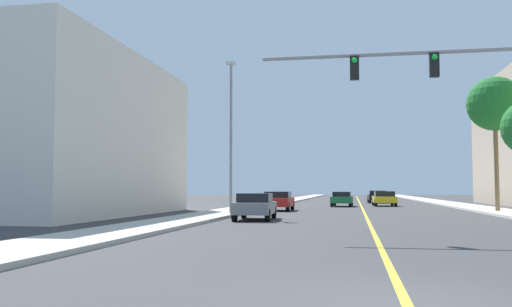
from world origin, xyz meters
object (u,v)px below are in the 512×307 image
at_px(street_lamp, 231,129).
at_px(car_green, 342,199).
at_px(car_yellow, 384,198).
at_px(palm_far, 495,104).
at_px(car_gray, 255,206).
at_px(car_black, 377,196).
at_px(traffic_signal_mast, 496,86).
at_px(car_red, 278,201).

height_order(street_lamp, car_green, street_lamp).
bearing_deg(car_yellow, palm_far, -65.35).
bearing_deg(car_gray, car_black, -104.61).
relative_size(traffic_signal_mast, car_black, 2.86).
bearing_deg(car_yellow, street_lamp, -118.79).
distance_m(car_black, car_red, 23.88).
relative_size(street_lamp, car_red, 2.27).
bearing_deg(street_lamp, traffic_signal_mast, -45.45).
bearing_deg(traffic_signal_mast, car_red, 117.38).
bearing_deg(car_gray, traffic_signal_mast, 138.50).
bearing_deg(car_green, car_black, 76.06).
bearing_deg(car_yellow, traffic_signal_mast, -88.15).
height_order(car_black, car_gray, car_black).
distance_m(car_yellow, car_red, 14.42).
height_order(street_lamp, car_black, street_lamp).
height_order(traffic_signal_mast, car_black, traffic_signal_mast).
distance_m(car_black, car_yellow, 10.58).
xyz_separation_m(car_green, car_gray, (-3.91, -21.91, 0.02)).
xyz_separation_m(traffic_signal_mast, palm_far, (4.45, 18.45, 2.07)).
relative_size(palm_far, car_green, 1.99).
xyz_separation_m(street_lamp, car_gray, (2.20, -4.15, -4.37)).
distance_m(traffic_signal_mast, street_lamp, 16.93).
distance_m(traffic_signal_mast, car_gray, 13.24).
xyz_separation_m(traffic_signal_mast, car_yellow, (-2.03, 31.44, -4.33)).
bearing_deg(car_green, street_lamp, -106.60).
height_order(car_green, car_red, car_red).
bearing_deg(car_gray, car_green, -102.36).
bearing_deg(car_black, traffic_signal_mast, -88.81).
relative_size(car_black, car_yellow, 0.99).
bearing_deg(car_red, car_gray, 92.27).
distance_m(street_lamp, palm_far, 17.65).
distance_m(palm_far, car_yellow, 15.87).
bearing_deg(car_red, car_yellow, -123.74).
bearing_deg(car_black, car_gray, -104.19).
bearing_deg(street_lamp, car_black, 72.08).
bearing_deg(palm_far, traffic_signal_mast, -103.56).
xyz_separation_m(palm_far, car_black, (-6.64, 23.58, -6.39)).
distance_m(car_gray, car_yellow, 24.74).
xyz_separation_m(palm_far, car_green, (-10.22, 11.37, -6.42)).
xyz_separation_m(car_black, car_yellow, (0.17, -10.58, -0.00)).
bearing_deg(traffic_signal_mast, car_yellow, 93.69).
relative_size(palm_far, car_black, 2.15).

